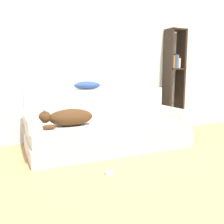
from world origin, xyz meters
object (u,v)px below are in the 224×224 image
(couch, at_px, (109,135))
(laptop, at_px, (113,122))
(bookshelf, at_px, (174,76))
(throw_pillow, at_px, (87,85))
(dog, at_px, (68,117))
(power_adapter, at_px, (109,173))

(couch, bearing_deg, laptop, -72.14)
(couch, xyz_separation_m, bookshelf, (1.51, 0.53, 0.82))
(couch, xyz_separation_m, throw_pillow, (-0.19, 0.39, 0.69))
(couch, bearing_deg, dog, -175.37)
(dog, xyz_separation_m, laptop, (0.63, -0.03, -0.10))
(couch, xyz_separation_m, power_adapter, (-0.38, -0.88, -0.18))
(couch, bearing_deg, throw_pillow, 116.42)
(dog, relative_size, throw_pillow, 1.73)
(laptop, relative_size, bookshelf, 0.19)
(dog, xyz_separation_m, power_adapter, (0.22, -0.83, -0.48))
(laptop, height_order, bookshelf, bookshelf)
(power_adapter, bearing_deg, throw_pillow, 81.45)
(dog, distance_m, bookshelf, 2.25)
(throw_pillow, bearing_deg, power_adapter, -98.55)
(couch, bearing_deg, bookshelf, 19.48)
(bookshelf, bearing_deg, throw_pillow, -175.15)
(laptop, bearing_deg, throw_pillow, 118.70)
(laptop, relative_size, power_adapter, 4.27)
(throw_pillow, bearing_deg, dog, -133.10)
(dog, height_order, throw_pillow, throw_pillow)
(dog, relative_size, bookshelf, 0.39)
(laptop, distance_m, throw_pillow, 0.71)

